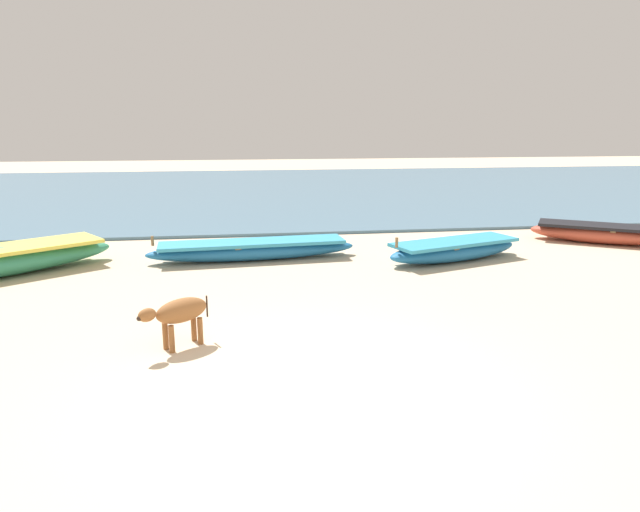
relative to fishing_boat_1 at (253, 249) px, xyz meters
The scene contains 6 objects.
ground 6.18m from the fishing_boat_1, 86.03° to the right, with size 80.00×80.00×0.00m, color beige.
sea_water 12.48m from the fishing_boat_1, 88.04° to the left, with size 60.00×20.00×0.08m, color slate.
fishing_boat_1 is the anchor object (origin of this frame).
fishing_boat_4 4.26m from the fishing_boat_1, ahead, with size 3.31×1.85×0.63m.
fishing_boat_5 8.40m from the fishing_boat_1, ahead, with size 3.18×2.49×0.64m.
calf_near_brown 4.84m from the fishing_boat_1, 102.70° to the right, with size 0.90×0.73×0.65m.
Camera 1 is at (-0.69, -5.59, 2.83)m, focal length 31.67 mm.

